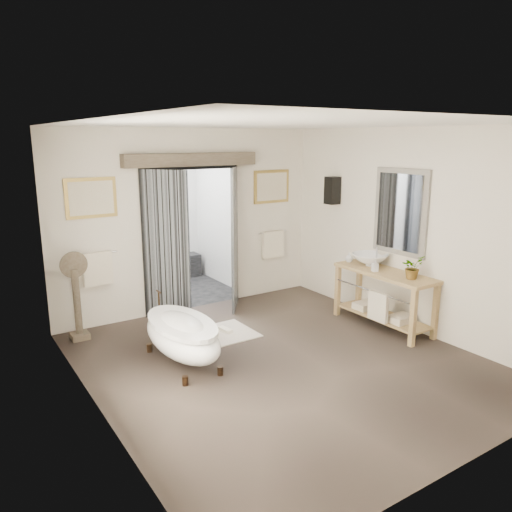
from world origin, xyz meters
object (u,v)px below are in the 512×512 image
object	(u,v)px
clawfoot_tub	(182,335)
basin	(370,260)
rug	(213,336)
vanity	(383,294)

from	to	relation	value
clawfoot_tub	basin	size ratio (longest dim) A/B	2.83
rug	basin	size ratio (longest dim) A/B	2.20
clawfoot_tub	basin	world-z (taller)	basin
basin	vanity	bearing A→B (deg)	-124.62
vanity	basin	distance (m)	0.57
clawfoot_tub	basin	bearing A→B (deg)	-2.40
clawfoot_tub	vanity	size ratio (longest dim) A/B	0.97
clawfoot_tub	basin	xyz separation A→B (m)	(3.08, -0.13, 0.57)
clawfoot_tub	vanity	xyz separation A→B (m)	(3.01, -0.49, 0.14)
clawfoot_tub	rug	xyz separation A→B (m)	(0.71, 0.55, -0.36)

